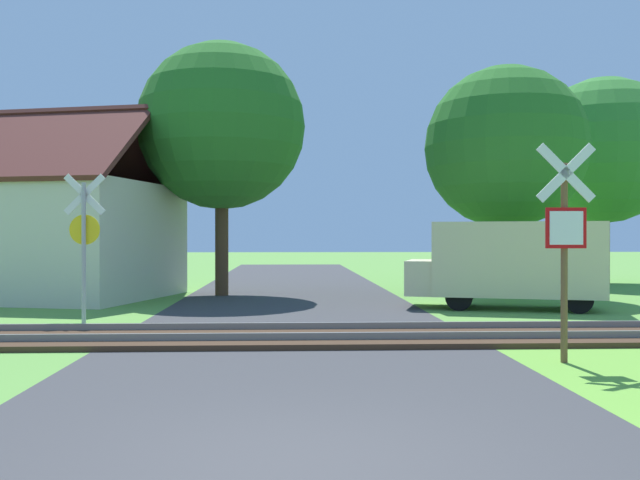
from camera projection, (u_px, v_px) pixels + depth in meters
ground_plane at (302, 469)px, 5.72m from camera, size 160.00×160.00×0.00m
road_asphalt at (299, 408)px, 7.71m from camera, size 6.60×80.00×0.01m
rail_track at (295, 336)px, 12.90m from camera, size 60.00×2.60×0.22m
stop_sign_near at (565, 238)px, 10.47m from camera, size 0.88×0.15×3.24m
crossing_sign_far at (84, 235)px, 14.99m from camera, size 0.88×0.13×3.20m
house at (40, 235)px, 21.76m from camera, size 8.83×7.89×5.77m
tree_far at (604, 151)px, 28.22m from camera, size 5.77×5.77×8.17m
tree_center at (222, 127)px, 22.61m from camera, size 5.30×5.30×8.03m
tree_right at (506, 148)px, 22.14m from camera, size 5.04×5.04×7.17m
mail_truck at (510, 261)px, 18.37m from camera, size 5.22×3.17×2.24m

